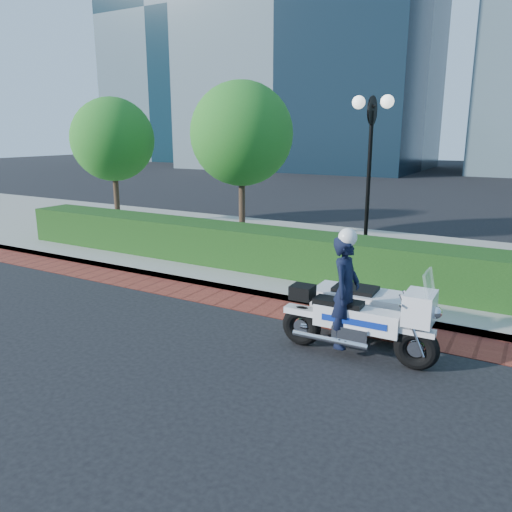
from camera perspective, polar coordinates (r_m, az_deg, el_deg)
The scene contains 9 objects.
ground at distance 9.21m, azimuth -4.12°, elevation -8.41°, with size 120.00×120.00×0.00m, color black.
brick_strip at distance 10.39m, azimuth 0.51°, elevation -5.66°, with size 60.00×1.00×0.01m, color maroon.
sidewalk at distance 14.30m, azimuth 9.40°, elevation -0.05°, with size 60.00×8.00×0.15m, color gray.
hedge_main at distance 12.01m, azimuth 5.45°, elevation 0.20°, with size 18.00×1.20×1.00m, color black.
lamppost at distance 12.82m, azimuth 12.89°, elevation 11.23°, with size 1.02×0.70×4.21m.
tree_a at distance 19.33m, azimuth -16.06°, elevation 12.66°, with size 3.00×3.00×4.58m.
tree_b at distance 15.87m, azimuth -1.67°, elevation 13.76°, with size 3.20×3.20×4.89m.
tower_far_left at distance 68.25m, azimuth -8.32°, elevation 25.31°, with size 16.00×14.00×34.00m, color black.
police_motorcycle at distance 8.41m, azimuth 11.53°, elevation -5.69°, with size 2.57×1.80×2.08m.
Camera 1 is at (4.80, -7.03, 3.51)m, focal length 35.00 mm.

